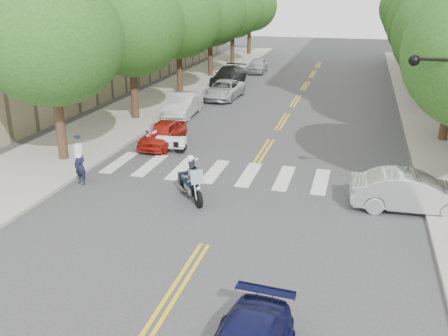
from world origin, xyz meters
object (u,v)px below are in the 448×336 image
at_px(motorcycle_police, 191,180).
at_px(convertible, 412,192).
at_px(motorcycle_parked, 168,143).
at_px(officer_standing, 80,165).

distance_m(motorcycle_police, convertible, 8.18).
bearing_deg(motorcycle_parked, officer_standing, 154.10).
bearing_deg(motorcycle_police, motorcycle_parked, -98.11).
bearing_deg(motorcycle_parked, motorcycle_police, -154.22).
height_order(motorcycle_police, motorcycle_parked, motorcycle_police).
bearing_deg(convertible, officer_standing, 90.50).
distance_m(motorcycle_police, officer_standing, 4.91).
relative_size(motorcycle_police, officer_standing, 1.14).
height_order(motorcycle_parked, officer_standing, officer_standing).
xyz_separation_m(officer_standing, convertible, (13.00, 0.86, -0.11)).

